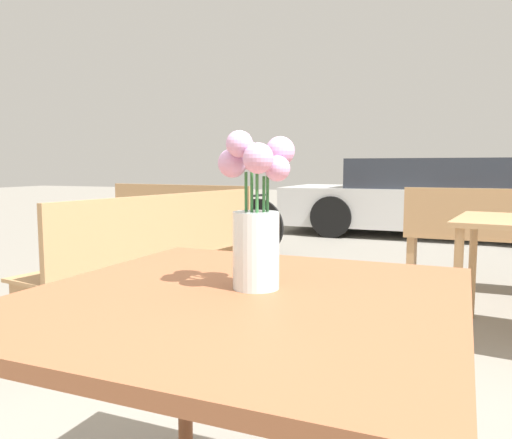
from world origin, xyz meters
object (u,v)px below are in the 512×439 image
at_px(bench_near, 157,254).
at_px(bench_middle, 498,238).
at_px(flower_vase, 256,220).
at_px(bicycle, 225,223).
at_px(bench_far, 184,224).
at_px(table_front, 243,332).
at_px(parked_car, 434,199).

height_order(bench_near, bench_middle, same).
relative_size(flower_vase, bench_near, 0.20).
xyz_separation_m(flower_vase, bench_near, (-1.31, 1.64, -0.43)).
relative_size(flower_vase, bicycle, 0.23).
height_order(bench_middle, bench_far, same).
distance_m(flower_vase, bench_far, 3.79).
height_order(table_front, bicycle, bicycle).
bearing_deg(bench_far, parked_car, 58.09).
height_order(bench_far, bicycle, bench_far).
distance_m(flower_vase, bench_near, 2.14).
xyz_separation_m(flower_vase, bench_far, (-1.99, 3.20, -0.44)).
relative_size(bench_near, parked_car, 0.41).
bearing_deg(bench_near, table_front, -52.46).
relative_size(table_front, parked_car, 0.23).
height_order(bench_near, bench_far, same).
height_order(table_front, bench_far, bench_far).
distance_m(table_front, bench_near, 2.14).
xyz_separation_m(bench_far, parked_car, (2.21, 3.55, 0.09)).
height_order(flower_vase, bicycle, flower_vase).
height_order(flower_vase, bench_far, flower_vase).
bearing_deg(bicycle, parked_car, 45.57).
bearing_deg(bicycle, bench_far, -84.90).
height_order(table_front, bench_near, bench_near).
relative_size(table_front, bench_far, 0.64).
height_order(bench_near, parked_car, parked_car).
relative_size(flower_vase, bench_far, 0.23).
distance_m(bench_middle, parked_car, 3.46).
bearing_deg(table_front, bench_middle, 76.58).
distance_m(bench_near, bench_far, 1.71).
bearing_deg(bench_far, flower_vase, -58.19).
distance_m(bench_far, parked_car, 4.18).
bearing_deg(flower_vase, parked_car, 88.09).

